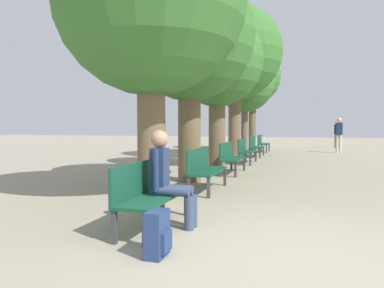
{
  "coord_description": "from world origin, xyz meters",
  "views": [
    {
      "loc": [
        0.14,
        -3.95,
        1.36
      ],
      "look_at": [
        -3.08,
        6.95,
        0.79
      ],
      "focal_mm": 35.0,
      "sensor_mm": 36.0,
      "label": 1
    }
  ],
  "objects_px": {
    "tree_row_2": "(217,62)",
    "pedestrian_mid": "(337,132)",
    "tree_row_4": "(245,83)",
    "bench_row_5": "(262,142)",
    "bench_row_1": "(204,167)",
    "bench_row_2": "(230,156)",
    "bench_row_3": "(245,149)",
    "tree_row_5": "(253,78)",
    "bench_row_4": "(255,145)",
    "backpack": "(158,234)",
    "pedestrian_near": "(339,133)",
    "person_seated": "(168,176)",
    "tree_row_0": "(151,0)",
    "tree_row_3": "(235,53)",
    "bench_row_0": "(148,190)",
    "tree_row_1": "(189,37)"
  },
  "relations": [
    {
      "from": "bench_row_0",
      "to": "bench_row_2",
      "type": "relative_size",
      "value": 1.0
    },
    {
      "from": "tree_row_3",
      "to": "backpack",
      "type": "bearing_deg",
      "value": -83.97
    },
    {
      "from": "tree_row_3",
      "to": "tree_row_5",
      "type": "height_order",
      "value": "tree_row_3"
    },
    {
      "from": "tree_row_1",
      "to": "backpack",
      "type": "bearing_deg",
      "value": -76.76
    },
    {
      "from": "bench_row_5",
      "to": "tree_row_2",
      "type": "distance_m",
      "value": 8.05
    },
    {
      "from": "bench_row_4",
      "to": "tree_row_5",
      "type": "relative_size",
      "value": 0.3
    },
    {
      "from": "tree_row_4",
      "to": "backpack",
      "type": "bearing_deg",
      "value": -85.13
    },
    {
      "from": "bench_row_1",
      "to": "pedestrian_near",
      "type": "relative_size",
      "value": 0.94
    },
    {
      "from": "tree_row_2",
      "to": "pedestrian_near",
      "type": "xyz_separation_m",
      "value": [
        4.34,
        7.97,
        -2.37
      ]
    },
    {
      "from": "bench_row_4",
      "to": "tree_row_0",
      "type": "bearing_deg",
      "value": -93.79
    },
    {
      "from": "tree_row_5",
      "to": "pedestrian_near",
      "type": "xyz_separation_m",
      "value": [
        4.34,
        -0.81,
        -2.94
      ]
    },
    {
      "from": "bench_row_1",
      "to": "bench_row_2",
      "type": "relative_size",
      "value": 1.0
    },
    {
      "from": "bench_row_3",
      "to": "tree_row_2",
      "type": "height_order",
      "value": "tree_row_2"
    },
    {
      "from": "bench_row_2",
      "to": "bench_row_4",
      "type": "xyz_separation_m",
      "value": [
        0.0,
        5.84,
        0.0
      ]
    },
    {
      "from": "bench_row_3",
      "to": "tree_row_5",
      "type": "distance_m",
      "value": 7.93
    },
    {
      "from": "tree_row_2",
      "to": "bench_row_2",
      "type": "bearing_deg",
      "value": -62.24
    },
    {
      "from": "tree_row_0",
      "to": "pedestrian_near",
      "type": "bearing_deg",
      "value": 72.02
    },
    {
      "from": "bench_row_1",
      "to": "tree_row_4",
      "type": "bearing_deg",
      "value": 93.75
    },
    {
      "from": "bench_row_1",
      "to": "bench_row_2",
      "type": "xyz_separation_m",
      "value": [
        0.0,
        2.92,
        0.0
      ]
    },
    {
      "from": "backpack",
      "to": "tree_row_0",
      "type": "bearing_deg",
      "value": 113.77
    },
    {
      "from": "tree_row_2",
      "to": "backpack",
      "type": "xyz_separation_m",
      "value": [
        1.19,
        -8.1,
        -3.12
      ]
    },
    {
      "from": "bench_row_2",
      "to": "tree_row_4",
      "type": "relative_size",
      "value": 0.34
    },
    {
      "from": "tree_row_0",
      "to": "backpack",
      "type": "bearing_deg",
      "value": -66.23
    },
    {
      "from": "tree_row_1",
      "to": "tree_row_3",
      "type": "height_order",
      "value": "tree_row_3"
    },
    {
      "from": "tree_row_4",
      "to": "pedestrian_near",
      "type": "relative_size",
      "value": 2.74
    },
    {
      "from": "bench_row_5",
      "to": "tree_row_5",
      "type": "relative_size",
      "value": 0.3
    },
    {
      "from": "tree_row_3",
      "to": "tree_row_0",
      "type": "bearing_deg",
      "value": -90.0
    },
    {
      "from": "bench_row_4",
      "to": "tree_row_0",
      "type": "relative_size",
      "value": 0.3
    },
    {
      "from": "bench_row_0",
      "to": "bench_row_4",
      "type": "height_order",
      "value": "same"
    },
    {
      "from": "bench_row_0",
      "to": "bench_row_4",
      "type": "xyz_separation_m",
      "value": [
        0.0,
        11.67,
        0.0
      ]
    },
    {
      "from": "bench_row_0",
      "to": "bench_row_1",
      "type": "height_order",
      "value": "same"
    },
    {
      "from": "bench_row_1",
      "to": "bench_row_4",
      "type": "distance_m",
      "value": 8.75
    },
    {
      "from": "pedestrian_near",
      "to": "pedestrian_mid",
      "type": "xyz_separation_m",
      "value": [
        0.29,
        4.51,
        -0.07
      ]
    },
    {
      "from": "bench_row_2",
      "to": "bench_row_0",
      "type": "bearing_deg",
      "value": -90.0
    },
    {
      "from": "tree_row_2",
      "to": "pedestrian_mid",
      "type": "distance_m",
      "value": 13.53
    },
    {
      "from": "person_seated",
      "to": "pedestrian_near",
      "type": "bearing_deg",
      "value": 77.05
    },
    {
      "from": "tree_row_2",
      "to": "pedestrian_near",
      "type": "height_order",
      "value": "tree_row_2"
    },
    {
      "from": "bench_row_4",
      "to": "bench_row_2",
      "type": "bearing_deg",
      "value": -90.0
    },
    {
      "from": "bench_row_2",
      "to": "pedestrian_mid",
      "type": "xyz_separation_m",
      "value": [
        3.96,
        13.74,
        0.43
      ]
    },
    {
      "from": "tree_row_5",
      "to": "tree_row_1",
      "type": "bearing_deg",
      "value": -90.0
    },
    {
      "from": "tree_row_1",
      "to": "tree_row_0",
      "type": "bearing_deg",
      "value": -90.0
    },
    {
      "from": "bench_row_1",
      "to": "tree_row_2",
      "type": "height_order",
      "value": "tree_row_2"
    },
    {
      "from": "bench_row_3",
      "to": "tree_row_5",
      "type": "relative_size",
      "value": 0.3
    },
    {
      "from": "bench_row_2",
      "to": "person_seated",
      "type": "xyz_separation_m",
      "value": [
        0.24,
        -5.73,
        0.18
      ]
    },
    {
      "from": "tree_row_4",
      "to": "pedestrian_mid",
      "type": "height_order",
      "value": "tree_row_4"
    },
    {
      "from": "bench_row_0",
      "to": "person_seated",
      "type": "relative_size",
      "value": 1.25
    },
    {
      "from": "tree_row_5",
      "to": "bench_row_0",
      "type": "bearing_deg",
      "value": -87.61
    },
    {
      "from": "bench_row_5",
      "to": "pedestrian_near",
      "type": "relative_size",
      "value": 0.94
    },
    {
      "from": "tree_row_4",
      "to": "backpack",
      "type": "distance_m",
      "value": 14.4
    },
    {
      "from": "bench_row_5",
      "to": "pedestrian_mid",
      "type": "xyz_separation_m",
      "value": [
        3.96,
        4.98,
        0.43
      ]
    }
  ]
}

